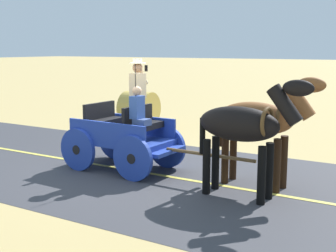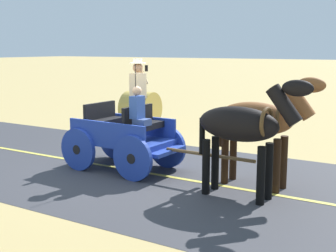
% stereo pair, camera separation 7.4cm
% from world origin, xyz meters
% --- Properties ---
extents(ground_plane, '(200.00, 200.00, 0.00)m').
position_xyz_m(ground_plane, '(0.00, 0.00, 0.00)').
color(ground_plane, tan).
extents(road_surface, '(5.95, 160.00, 0.01)m').
position_xyz_m(road_surface, '(0.00, 0.00, 0.00)').
color(road_surface, '#38383D').
rests_on(road_surface, ground).
extents(road_centre_stripe, '(0.12, 160.00, 0.00)m').
position_xyz_m(road_centre_stripe, '(0.00, 0.00, 0.01)').
color(road_centre_stripe, '#DBCC4C').
rests_on(road_centre_stripe, road_surface).
extents(horse_drawn_carriage, '(1.47, 4.51, 2.50)m').
position_xyz_m(horse_drawn_carriage, '(-0.03, -0.03, 0.82)').
color(horse_drawn_carriage, '#1E3899').
rests_on(horse_drawn_carriage, ground).
extents(horse_near_side, '(0.65, 2.13, 2.21)m').
position_xyz_m(horse_near_side, '(-0.34, 3.01, 1.32)').
color(horse_near_side, brown).
rests_on(horse_near_side, ground).
extents(horse_off_side, '(0.62, 2.13, 2.21)m').
position_xyz_m(horse_off_side, '(0.45, 2.99, 1.32)').
color(horse_off_side, black).
rests_on(horse_off_side, ground).
extents(hay_bale, '(1.21, 1.11, 1.20)m').
position_xyz_m(hay_bale, '(-5.14, -3.20, 0.60)').
color(hay_bale, gold).
rests_on(hay_bale, ground).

